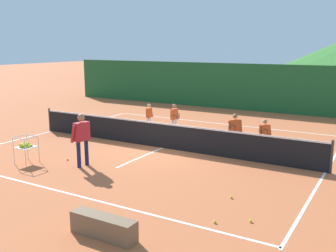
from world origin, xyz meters
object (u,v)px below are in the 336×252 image
Objects in this scene: instructor at (82,135)px; tennis_ball_4 at (76,144)px; tennis_ball_2 at (67,159)px; student_0 at (149,114)px; tennis_net at (162,135)px; student_1 at (174,116)px; courtside_bench at (103,227)px; ball_cart at (26,146)px; tennis_ball_5 at (231,197)px; tennis_ball_3 at (251,221)px; student_2 at (235,128)px; tennis_ball_1 at (215,222)px; student_3 at (265,132)px.

tennis_ball_4 is (-2.18, 1.99, -1.00)m from instructor.
tennis_ball_2 is 2.19m from tennis_ball_4.
student_0 is at bearing 101.22° from instructor.
tennis_net is 2.51m from student_1.
courtside_bench is (4.80, -9.12, -0.50)m from student_0.
ball_cart reaches higher than tennis_ball_5.
tennis_ball_3 is 0.05× the size of courtside_bench.
instructor is 25.40× the size of tennis_ball_2.
student_2 is 1.50× the size of ball_cart.
tennis_ball_4 is at bearing 137.60° from instructor.
tennis_ball_5 is at bearing 65.25° from courtside_bench.
tennis_ball_1 is (4.33, -4.95, -0.47)m from tennis_net.
tennis_ball_2 is at bearing 163.21° from tennis_ball_1.
tennis_ball_4 is at bearing -105.74° from student_0.
student_2 is 19.83× the size of tennis_ball_1.
instructor is 1.37m from tennis_ball_2.
student_2 reaches higher than student_3.
tennis_ball_2 is (-1.96, -3.05, -0.47)m from tennis_net.
instructor is 3.12m from tennis_ball_4.
instructor is 1.41× the size of student_0.
tennis_ball_1 is (1.92, -6.21, -0.78)m from student_2.
student_2 is 6.24m from tennis_ball_4.
student_1 reaches higher than student_0.
student_1 is at bearing 108.83° from tennis_net.
student_2 is 6.19m from tennis_ball_2.
ball_cart is 13.22× the size of tennis_ball_4.
student_0 is 10.32m from courtside_bench.
student_2 reaches higher than tennis_ball_5.
student_3 is (4.32, -0.96, -0.07)m from student_1.
student_0 is at bearing 135.98° from tennis_ball_3.
ball_cart is 13.22× the size of tennis_ball_3.
tennis_net reaches higher than tennis_ball_1.
student_0 is 0.91× the size of student_2.
student_0 is (-1.13, 5.71, -0.30)m from instructor.
tennis_ball_3 is at bearing -11.59° from instructor.
student_1 is 6.66m from ball_cart.
student_3 is 8.15m from courtside_bench.
ball_cart is 2.76m from tennis_ball_4.
student_0 is 18.00× the size of tennis_ball_4.
student_0 is (-2.19, 2.44, 0.23)m from tennis_net.
student_3 is (3.52, 1.40, 0.24)m from tennis_net.
ball_cart is at bearing 176.01° from tennis_ball_3.
courtside_bench is at bearing -62.24° from student_0.
tennis_ball_5 is at bearing -69.97° from student_2.
tennis_ball_5 is (4.12, -3.41, -0.47)m from tennis_net.
tennis_ball_1 is 0.80m from tennis_ball_3.
student_0 is at bearing 92.38° from tennis_ball_2.
student_2 is (2.42, 1.26, 0.31)m from tennis_net.
courtside_bench reaches higher than tennis_ball_1.
ball_cart is at bearing -126.48° from tennis_net.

